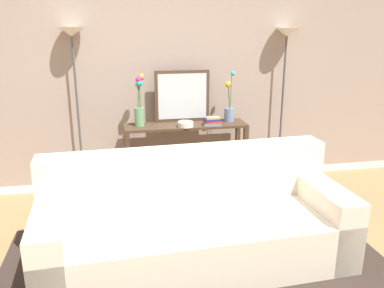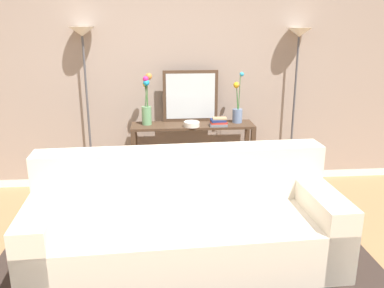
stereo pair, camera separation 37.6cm
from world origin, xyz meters
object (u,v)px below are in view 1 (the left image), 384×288
at_px(fruit_bowl, 186,124).
at_px(book_stack, 212,122).
at_px(couch, 194,225).
at_px(console_table, 186,145).
at_px(vase_tall_flowers, 139,105).
at_px(vase_short_flowers, 229,107).
at_px(floor_lamp_right, 285,63).
at_px(book_row_under_console, 157,188).
at_px(wall_mirror, 182,96).
at_px(floor_lamp_left, 74,66).

height_order(fruit_bowl, book_stack, book_stack).
bearing_deg(couch, book_stack, 70.70).
xyz_separation_m(console_table, book_stack, (0.27, -0.10, 0.29)).
height_order(vase_tall_flowers, vase_short_flowers, same).
relative_size(floor_lamp_right, book_row_under_console, 4.43).
relative_size(fruit_bowl, book_row_under_console, 0.42).
relative_size(console_table, wall_mirror, 2.20).
distance_m(couch, book_stack, 1.49).
bearing_deg(couch, wall_mirror, 83.69).
relative_size(console_table, book_stack, 7.02).
xyz_separation_m(floor_lamp_right, vase_short_flowers, (-0.69, -0.11, -0.48)).
bearing_deg(console_table, wall_mirror, 95.35).
bearing_deg(floor_lamp_right, couch, -131.36).
bearing_deg(vase_tall_flowers, fruit_bowl, -15.69).
xyz_separation_m(console_table, floor_lamp_left, (-1.16, 0.15, 0.90)).
distance_m(vase_short_flowers, fruit_bowl, 0.56).
height_order(console_table, vase_tall_flowers, vase_tall_flowers).
relative_size(couch, fruit_bowl, 14.20).
height_order(couch, vase_short_flowers, vase_short_flowers).
bearing_deg(vase_short_flowers, console_table, -176.09).
relative_size(floor_lamp_left, book_row_under_console, 4.46).
relative_size(wall_mirror, book_stack, 3.20).
bearing_deg(vase_short_flowers, vase_tall_flowers, -179.69).
distance_m(couch, book_row_under_console, 1.45).
bearing_deg(floor_lamp_right, fruit_bowl, -168.16).
bearing_deg(floor_lamp_left, fruit_bowl, -12.61).
xyz_separation_m(couch, vase_tall_flowers, (-0.32, 1.45, 0.72)).
bearing_deg(couch, fruit_bowl, 82.87).
height_order(couch, fruit_bowl, couch).
bearing_deg(fruit_bowl, book_row_under_console, 161.78).
distance_m(console_table, fruit_bowl, 0.30).
relative_size(floor_lamp_left, vase_tall_flowers, 3.25).
bearing_deg(wall_mirror, couch, -96.31).
distance_m(wall_mirror, vase_tall_flowers, 0.51).
relative_size(vase_short_flowers, fruit_bowl, 3.28).
bearing_deg(fruit_bowl, floor_lamp_left, 167.39).
bearing_deg(book_row_under_console, floor_lamp_left, 169.68).
bearing_deg(floor_lamp_left, floor_lamp_right, 0.00).
distance_m(vase_tall_flowers, vase_short_flowers, 1.01).
bearing_deg(vase_tall_flowers, floor_lamp_right, 4.03).
relative_size(console_table, book_row_under_console, 3.29).
bearing_deg(floor_lamp_right, floor_lamp_left, -180.00).
bearing_deg(console_table, book_row_under_console, 180.00).
xyz_separation_m(couch, console_table, (0.19, 1.42, 0.24)).
distance_m(couch, vase_short_flowers, 1.74).
bearing_deg(wall_mirror, floor_lamp_left, 179.78).
xyz_separation_m(console_table, floor_lamp_right, (1.19, 0.15, 0.89)).
relative_size(vase_tall_flowers, book_stack, 2.92).
bearing_deg(floor_lamp_left, book_row_under_console, -10.32).
height_order(book_stack, book_row_under_console, book_stack).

